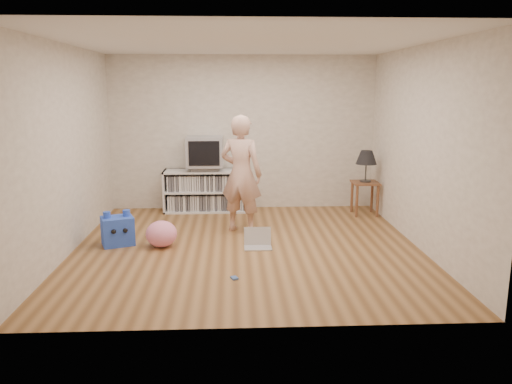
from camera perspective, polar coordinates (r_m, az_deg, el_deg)
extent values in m
plane|color=brown|center=(6.61, -1.03, -6.34)|extent=(4.50, 4.50, 0.00)
cube|color=beige|center=(8.56, -1.51, 6.74)|extent=(4.50, 0.02, 2.60)
cube|color=beige|center=(4.10, -0.18, 1.12)|extent=(4.50, 0.02, 2.60)
cube|color=beige|center=(6.66, -20.89, 4.49)|extent=(0.02, 4.50, 2.60)
cube|color=beige|center=(6.77, 18.39, 4.78)|extent=(0.02, 4.50, 2.60)
cube|color=white|center=(6.30, -1.12, 16.73)|extent=(4.50, 4.50, 0.01)
cube|color=white|center=(8.69, -5.70, 0.43)|extent=(1.40, 0.03, 0.70)
cube|color=white|center=(8.55, -10.36, 0.10)|extent=(0.03, 0.45, 0.70)
cube|color=white|center=(8.48, -1.14, 0.19)|extent=(0.03, 0.45, 0.70)
cube|color=white|center=(8.56, -5.72, -2.05)|extent=(1.40, 0.45, 0.03)
cube|color=white|center=(8.49, -5.77, 0.15)|extent=(1.34, 0.45, 0.03)
cube|color=white|center=(8.42, -5.82, 2.38)|extent=(1.40, 0.45, 0.03)
cube|color=silver|center=(8.49, -5.77, 0.15)|extent=(1.26, 0.36, 0.64)
cube|color=gray|center=(8.42, -5.82, 2.71)|extent=(0.45, 0.35, 0.07)
cube|color=#95959A|center=(8.38, -5.86, 4.64)|extent=(0.60, 0.52, 0.50)
cube|color=black|center=(8.11, -5.96, 4.40)|extent=(0.50, 0.01, 0.40)
cylinder|color=brown|center=(8.21, 11.45, -1.07)|extent=(0.04, 0.04, 0.52)
cylinder|color=brown|center=(8.30, 13.73, -1.04)|extent=(0.04, 0.04, 0.52)
cylinder|color=brown|center=(8.53, 10.90, -0.56)|extent=(0.04, 0.04, 0.52)
cylinder|color=brown|center=(8.62, 13.10, -0.53)|extent=(0.04, 0.04, 0.52)
cube|color=brown|center=(8.36, 12.38, 1.04)|extent=(0.42, 0.42, 0.03)
cylinder|color=#333333|center=(8.35, 12.39, 1.23)|extent=(0.18, 0.18, 0.02)
cylinder|color=#333333|center=(8.33, 12.44, 2.40)|extent=(0.02, 0.02, 0.32)
imported|color=#DCAB96|center=(7.16, -1.70, 2.07)|extent=(0.72, 0.61, 1.69)
cube|color=silver|center=(6.57, 0.22, -6.38)|extent=(0.36, 0.25, 0.02)
cube|color=silver|center=(6.65, 0.17, -5.04)|extent=(0.36, 0.08, 0.23)
cube|color=black|center=(6.65, 0.17, -5.04)|extent=(0.32, 0.06, 0.19)
cube|color=#4063AC|center=(5.57, -2.49, -9.79)|extent=(0.09, 0.11, 0.02)
cube|color=blue|center=(6.92, -15.53, -4.30)|extent=(0.49, 0.44, 0.38)
cylinder|color=blue|center=(6.84, -16.69, -2.53)|extent=(0.10, 0.10, 0.08)
cylinder|color=blue|center=(6.88, -14.59, -2.34)|extent=(0.10, 0.10, 0.08)
sphere|color=black|center=(6.74, -15.96, -4.38)|extent=(0.06, 0.06, 0.06)
sphere|color=black|center=(6.76, -14.72, -4.26)|extent=(0.06, 0.06, 0.06)
ellipsoid|color=pink|center=(6.71, -10.76, -4.72)|extent=(0.51, 0.51, 0.35)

